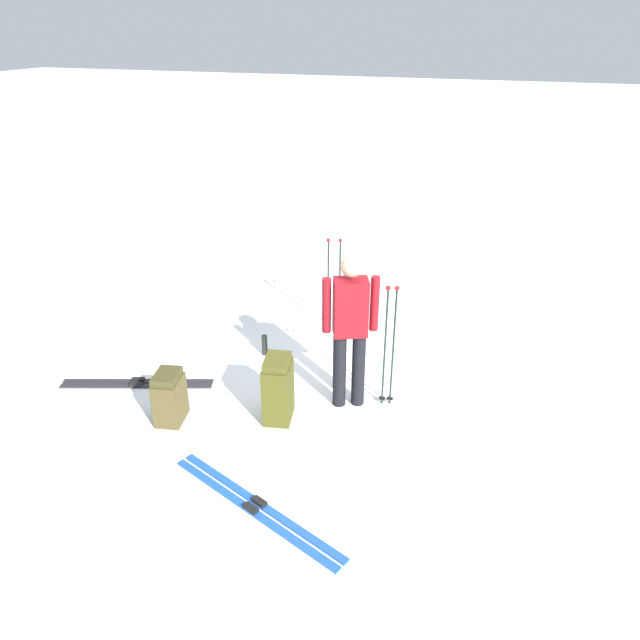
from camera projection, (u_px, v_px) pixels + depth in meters
name	position (u px, v px, depth m)	size (l,w,h in m)	color
ground_plane	(320.00, 373.00, 6.89)	(80.00, 80.00, 0.00)	white
skier_standing	(350.00, 325.00, 5.91)	(0.53, 0.34, 1.70)	black
ski_pair_near	(137.00, 383.00, 6.66)	(1.67, 0.72, 0.05)	#27262A
ski_pair_far	(255.00, 507.00, 4.97)	(1.83, 0.84, 0.05)	#1E52AE
backpack_large_dark	(170.00, 397.00, 5.96)	(0.33, 0.40, 0.56)	brown
backpack_bright	(278.00, 389.00, 5.96)	(0.34, 0.43, 0.71)	#484718
ski_poles_planted_near	(389.00, 341.00, 6.00)	(0.15, 0.09, 1.38)	black
ski_poles_planted_far	(334.00, 278.00, 7.69)	(0.22, 0.11, 1.23)	black
thermos_bottle	(265.00, 345.00, 7.22)	(0.07, 0.07, 0.26)	black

